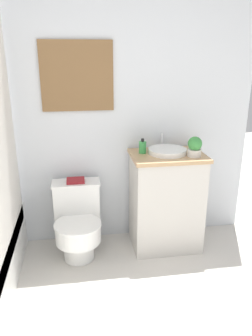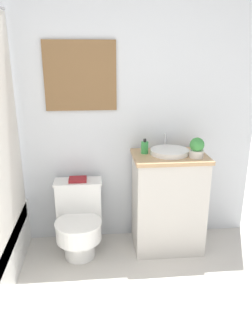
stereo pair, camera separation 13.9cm
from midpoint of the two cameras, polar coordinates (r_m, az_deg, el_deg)
The scene contains 7 objects.
wall_back at distance 2.84m, azimuth -7.23°, elevation 11.00°, with size 3.16×0.07×2.50m.
toilet at distance 2.85m, azimuth -6.80°, elevation -9.03°, with size 0.41×0.54×0.62m.
vanity at distance 2.90m, azimuth 8.67°, elevation -5.86°, with size 0.62×0.45×0.86m.
sink at distance 2.77m, azimuth 9.02°, elevation 2.83°, with size 0.32×0.36×0.13m.
soap_bottle at distance 2.75m, azimuth 4.72°, elevation 3.60°, with size 0.06×0.06×0.13m.
potted_plant at distance 2.70m, azimuth 13.69°, elevation 3.43°, with size 0.12×0.12×0.16m.
book_on_tank at distance 2.83m, azimuth -7.02°, elevation -2.01°, with size 0.15×0.13×0.02m.
Camera 2 is at (0.15, -0.69, 1.65)m, focal length 35.00 mm.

